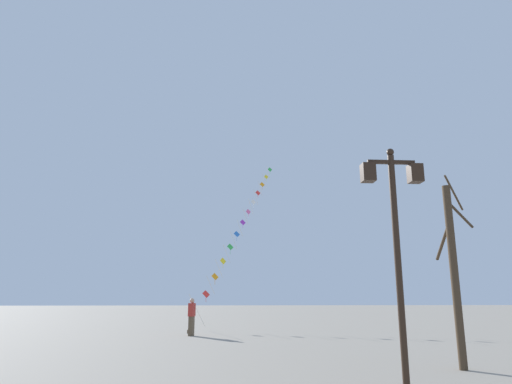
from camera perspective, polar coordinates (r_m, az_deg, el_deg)
ground_plane at (r=20.49m, az=-2.96°, el=-18.01°), size 160.00×160.00×0.00m
twin_lantern_lamp_post at (r=10.08m, az=17.08°, el=-3.04°), size 1.33×0.28×4.95m
kite_train at (r=32.02m, az=-1.69°, el=-3.91°), size 5.88×15.45×13.11m
kite_flyer at (r=22.17m, az=-8.10°, el=-15.18°), size 0.34×0.63×1.71m
bare_tree at (r=12.99m, az=23.67°, el=-8.92°), size 0.97×1.24×5.01m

